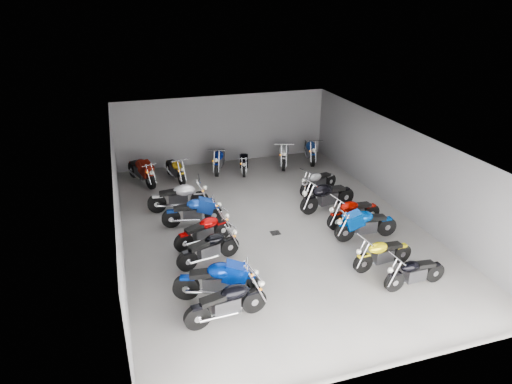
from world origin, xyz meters
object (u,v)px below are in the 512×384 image
motorcycle_right_d (353,212)px  motorcycle_right_a (415,272)px  motorcycle_back_e (283,153)px  motorcycle_back_b (175,169)px  motorcycle_right_b (382,253)px  drain_grate (275,233)px  motorcycle_left_d (204,231)px  motorcycle_back_a (142,171)px  motorcycle_left_e (193,212)px  motorcycle_left_f (179,197)px  motorcycle_back_f (310,150)px  motorcycle_back_d (244,162)px  motorcycle_left_c (209,248)px  motorcycle_right_c (365,224)px  motorcycle_right_e (327,196)px  motorcycle_right_f (318,181)px  motorcycle_back_c (219,159)px  motorcycle_left_b (218,280)px  motorcycle_left_a (227,302)px

motorcycle_right_d → motorcycle_right_a: bearing=170.3°
motorcycle_back_e → motorcycle_back_b: bearing=23.7°
motorcycle_right_b → motorcycle_right_d: size_ratio=0.94×
motorcycle_right_a → drain_grate: bearing=30.5°
motorcycle_left_d → motorcycle_back_a: (-1.53, 5.88, 0.07)m
drain_grate → motorcycle_left_e: 2.96m
motorcycle_right_d → motorcycle_back_e: (-0.20, 6.47, 0.04)m
motorcycle_back_a → motorcycle_back_e: motorcycle_back_a is taller
motorcycle_left_f → motorcycle_back_f: motorcycle_back_f is taller
motorcycle_right_a → motorcycle_back_e: (-0.08, 10.22, 0.09)m
motorcycle_right_a → motorcycle_back_d: (-2.12, 9.89, 0.00)m
motorcycle_left_c → motorcycle_right_c: bearing=72.2°
motorcycle_right_e → motorcycle_back_f: 5.39m
motorcycle_right_f → motorcycle_back_c: (-3.27, 3.62, 0.06)m
motorcycle_right_f → motorcycle_back_b: bearing=37.6°
motorcycle_left_f → motorcycle_back_d: motorcycle_left_f is taller
drain_grate → motorcycle_left_c: motorcycle_left_c is taller
drain_grate → motorcycle_left_f: 3.98m
motorcycle_left_b → motorcycle_right_e: motorcycle_right_e is taller
motorcycle_back_b → drain_grate: bearing=101.1°
motorcycle_left_a → motorcycle_left_f: size_ratio=0.95×
drain_grate → motorcycle_right_b: bearing=-51.5°
motorcycle_left_d → motorcycle_right_f: motorcycle_left_d is taller
motorcycle_right_c → motorcycle_back_a: motorcycle_back_a is taller
drain_grate → motorcycle_right_f: size_ratio=0.17×
motorcycle_left_f → motorcycle_back_e: 6.45m
motorcycle_right_f → motorcycle_back_e: size_ratio=0.85×
motorcycle_right_a → motorcycle_right_c: motorcycle_right_c is taller
motorcycle_left_e → motorcycle_right_b: bearing=53.9°
drain_grate → motorcycle_left_d: size_ratio=0.16×
motorcycle_right_c → motorcycle_back_b: bearing=39.4°
motorcycle_right_e → motorcycle_back_c: bearing=18.7°
motorcycle_left_f → motorcycle_left_e: bearing=18.8°
motorcycle_right_f → motorcycle_back_a: 7.47m
motorcycle_left_a → motorcycle_left_c: bearing=169.8°
motorcycle_left_b → motorcycle_left_e: (0.11, 4.33, -0.05)m
drain_grate → motorcycle_left_e: motorcycle_left_e is taller
motorcycle_left_f → motorcycle_back_c: (2.38, 3.63, -0.01)m
motorcycle_left_a → motorcycle_right_d: size_ratio=1.02×
motorcycle_left_b → motorcycle_back_d: 9.36m
motorcycle_left_f → motorcycle_right_d: bearing=68.0°
motorcycle_left_a → motorcycle_back_a: 9.81m
motorcycle_right_b → motorcycle_back_d: (-1.78, 8.78, -0.02)m
drain_grate → motorcycle_right_e: bearing=25.2°
motorcycle_right_e → motorcycle_right_a: bearing=171.8°
motorcycle_left_c → motorcycle_back_f: size_ratio=0.89×
motorcycle_left_c → motorcycle_back_d: (3.06, 7.00, -0.04)m
motorcycle_left_b → motorcycle_left_f: motorcycle_left_b is taller
motorcycle_back_e → motorcycle_right_d: bearing=111.1°
drain_grate → motorcycle_left_f: (-2.85, 2.73, 0.54)m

